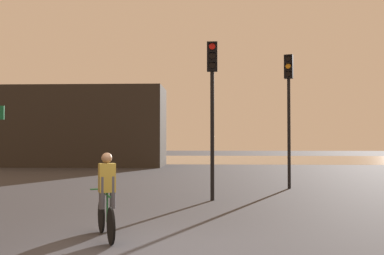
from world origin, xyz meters
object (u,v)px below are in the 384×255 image
object	(u,v)px
distant_building	(83,127)
traffic_light_center	(212,91)
cyclist	(107,195)
traffic_light_far_right	(289,96)

from	to	relation	value
distant_building	traffic_light_center	xyz separation A→B (m)	(8.82, -16.11, 0.64)
traffic_light_center	cyclist	world-z (taller)	traffic_light_center
traffic_light_far_right	cyclist	bearing A→B (deg)	77.47
traffic_light_far_right	cyclist	xyz separation A→B (m)	(-4.94, -8.33, -2.67)
distant_building	traffic_light_center	world-z (taller)	distant_building
traffic_light_center	traffic_light_far_right	xyz separation A→B (m)	(2.92, 3.22, 0.14)
distant_building	traffic_light_far_right	bearing A→B (deg)	-47.65
traffic_light_center	traffic_light_far_right	distance (m)	4.35
distant_building	cyclist	distance (m)	22.36
traffic_light_center	cyclist	bearing A→B (deg)	69.47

